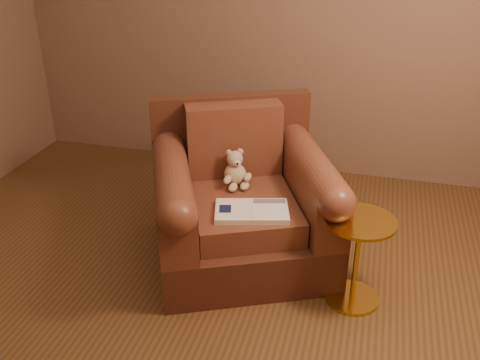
# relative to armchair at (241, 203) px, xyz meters

# --- Properties ---
(floor) EXTENTS (4.00, 4.00, 0.00)m
(floor) POSITION_rel_armchair_xyz_m (-0.19, -0.66, -0.36)
(floor) COLOR brown
(floor) RESTS_ON ground
(armchair) EXTENTS (1.35, 1.32, 0.93)m
(armchair) POSITION_rel_armchair_xyz_m (0.00, 0.00, 0.00)
(armchair) COLOR #4C2619
(armchair) RESTS_ON floor
(teddy_bear) EXTENTS (0.18, 0.20, 0.24)m
(teddy_bear) POSITION_rel_armchair_xyz_m (-0.05, 0.07, 0.17)
(teddy_bear) COLOR #C5AB8A
(teddy_bear) RESTS_ON armchair
(guidebook) EXTENTS (0.46, 0.35, 0.03)m
(guidebook) POSITION_rel_armchair_xyz_m (0.13, -0.25, 0.10)
(guidebook) COLOR beige
(guidebook) RESTS_ON armchair
(side_table) EXTENTS (0.38, 0.38, 0.53)m
(side_table) POSITION_rel_armchair_xyz_m (0.73, -0.30, -0.08)
(side_table) COLOR gold
(side_table) RESTS_ON floor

